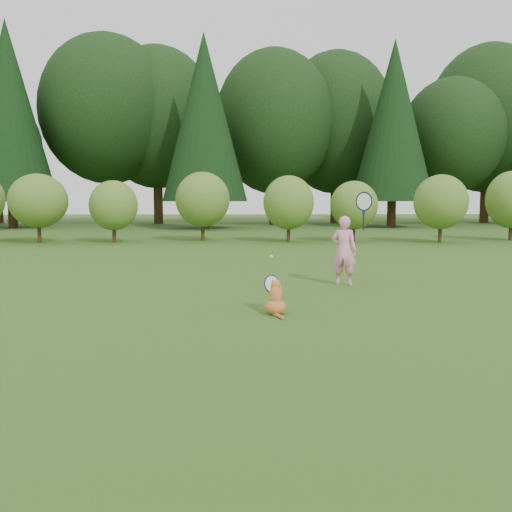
{
  "coord_description": "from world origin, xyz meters",
  "views": [
    {
      "loc": [
        -0.09,
        -8.81,
        1.68
      ],
      "look_at": [
        0.2,
        0.8,
        0.7
      ],
      "focal_mm": 40.0,
      "sensor_mm": 36.0,
      "label": 1
    }
  ],
  "objects": [
    {
      "name": "ground",
      "position": [
        0.0,
        0.0,
        0.0
      ],
      "size": [
        100.0,
        100.0,
        0.0
      ],
      "primitive_type": "plane",
      "color": "#315217",
      "rests_on": "ground"
    },
    {
      "name": "shrub_row",
      "position": [
        0.0,
        13.0,
        1.4
      ],
      "size": [
        28.0,
        3.0,
        2.8
      ],
      "primitive_type": null,
      "color": "#497825",
      "rests_on": "ground"
    },
    {
      "name": "tennis_ball",
      "position": [
        0.5,
        1.59,
        0.6
      ],
      "size": [
        0.08,
        0.08,
        0.08
      ],
      "color": "#B2D719",
      "rests_on": "ground"
    },
    {
      "name": "cat",
      "position": [
        0.44,
        -0.66,
        0.27
      ],
      "size": [
        0.4,
        0.74,
        0.69
      ],
      "rotation": [
        0.0,
        0.0,
        -0.12
      ],
      "color": "#B95123",
      "rests_on": "ground"
    },
    {
      "name": "child",
      "position": [
        1.95,
        2.08,
        0.7
      ],
      "size": [
        0.79,
        0.52,
        2.01
      ],
      "rotation": [
        0.0,
        0.0,
        2.75
      ],
      "color": "#FF98C6",
      "rests_on": "ground"
    },
    {
      "name": "woodland_backdrop",
      "position": [
        0.0,
        23.0,
        7.5
      ],
      "size": [
        48.0,
        10.0,
        15.0
      ],
      "primitive_type": null,
      "color": "black",
      "rests_on": "ground"
    }
  ]
}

